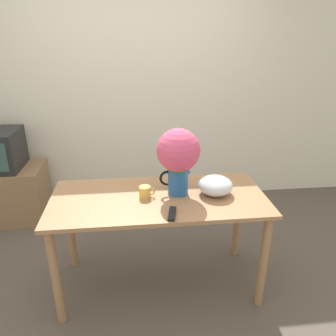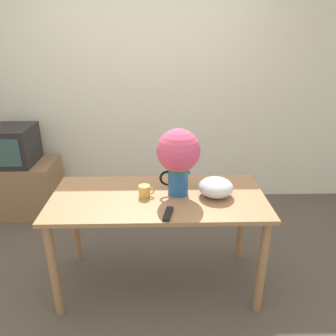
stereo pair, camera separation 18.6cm
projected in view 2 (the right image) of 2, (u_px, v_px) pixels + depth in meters
ground_plane at (140, 287)px, 2.63m from camera, size 12.00×12.00×0.00m
wall_back at (144, 90)px, 3.62m from camera, size 8.00×0.05×2.60m
table at (158, 210)px, 2.42m from camera, size 1.56×0.73×0.79m
flower_vase at (178, 156)px, 2.31m from camera, size 0.31×0.31×0.49m
coffee_mug at (145, 191)px, 2.37m from camera, size 0.12×0.08×0.08m
white_bowl at (216, 187)px, 2.37m from camera, size 0.25×0.25×0.14m
remote_control at (168, 214)px, 2.13m from camera, size 0.08×0.17×0.02m
tv_stand at (21, 188)px, 3.64m from camera, size 0.80×0.51×0.59m
tv_set at (13, 145)px, 3.44m from camera, size 0.43×0.48×0.40m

